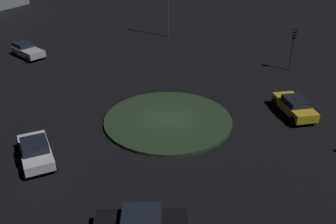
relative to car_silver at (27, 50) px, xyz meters
name	(u,v)px	position (x,y,z in m)	size (l,w,h in m)	color
ground_plane	(168,121)	(21.22, 1.52, -0.77)	(117.65, 117.65, 0.00)	black
roundabout_island	(168,120)	(21.22, 1.52, -0.66)	(9.76, 9.76, 0.23)	#263823
car_silver	(27,50)	(0.00, 0.00, 0.00)	(4.28, 2.31, 1.47)	silver
car_black	(141,224)	(28.80, -7.23, -0.06)	(4.42, 4.62, 1.41)	black
car_white	(35,151)	(19.35, -8.19, 0.01)	(4.51, 3.04, 1.52)	white
car_yellow	(295,106)	(27.14, 9.53, 0.00)	(4.62, 3.78, 1.44)	gold
traffic_light_north	(293,42)	(21.73, 17.73, 2.20)	(0.31, 0.36, 4.18)	#2D2D2D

